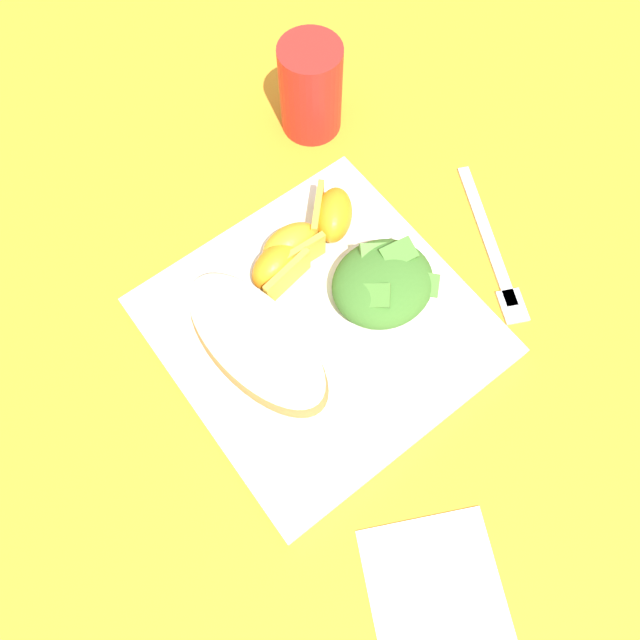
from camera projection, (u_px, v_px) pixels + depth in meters
name	position (u px, v px, depth m)	size (l,w,h in m)	color
ground	(320.00, 330.00, 0.56)	(3.00, 3.00, 0.00)	orange
white_plate	(320.00, 327.00, 0.55)	(0.28, 0.28, 0.02)	white
cheesy_pizza_bread	(257.00, 343.00, 0.52)	(0.10, 0.18, 0.04)	#A87038
green_salad_pile	(383.00, 283.00, 0.54)	(0.10, 0.09, 0.05)	#3D7028
orange_wedge_front	(332.00, 215.00, 0.57)	(0.07, 0.07, 0.04)	orange
orange_wedge_middle	(291.00, 246.00, 0.55)	(0.06, 0.04, 0.04)	orange
orange_wedge_rear	(276.00, 268.00, 0.55)	(0.07, 0.05, 0.04)	orange
paper_napkin	(435.00, 588.00, 0.47)	(0.11, 0.11, 0.00)	white
metal_fork	(494.00, 254.00, 0.59)	(0.10, 0.18, 0.01)	silver
drinking_red_cup	(311.00, 89.00, 0.61)	(0.07, 0.07, 0.10)	red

